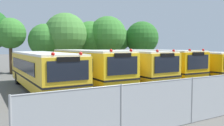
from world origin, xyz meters
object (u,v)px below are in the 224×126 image
object	(u,v)px
school_bus_1	(88,66)
school_bus_0	(43,69)
school_bus_2	(123,65)
school_bus_4	(179,63)
school_bus_3	(154,63)
tree_4	(90,38)
tree_2	(46,40)
tree_7	(143,38)
tree_1	(11,33)
tree_3	(66,34)
tree_6	(119,39)
tree_5	(107,35)

from	to	relation	value
school_bus_1	school_bus_0	bearing A→B (deg)	6.30
school_bus_2	school_bus_4	xyz separation A→B (m)	(6.53, 0.22, -0.07)
school_bus_3	tree_4	size ratio (longest dim) A/B	1.65
school_bus_2	tree_2	size ratio (longest dim) A/B	1.89
school_bus_1	school_bus_2	xyz separation A→B (m)	(3.05, -0.24, -0.02)
school_bus_1	school_bus_4	bearing A→B (deg)	-179.36
school_bus_2	tree_2	xyz separation A→B (m)	(-3.76, 9.98, 2.21)
school_bus_0	tree_7	bearing A→B (deg)	-148.48
tree_4	tree_1	bearing A→B (deg)	176.54
tree_4	tree_7	xyz separation A→B (m)	(7.54, -0.69, 0.12)
tree_3	tree_7	bearing A→B (deg)	1.03
tree_4	tree_7	distance (m)	7.57
tree_4	tree_6	bearing A→B (deg)	13.54
tree_1	tree_5	world-z (taller)	tree_5
tree_2	tree_6	world-z (taller)	tree_6
school_bus_3	tree_5	bearing A→B (deg)	-89.91
school_bus_4	tree_4	xyz separation A→B (m)	(-4.69, 10.26, 2.62)
school_bus_3	school_bus_2	bearing A→B (deg)	5.61
school_bus_3	tree_1	world-z (taller)	tree_1
school_bus_4	tree_6	xyz separation A→B (m)	(0.17, 11.43, 2.65)
school_bus_1	tree_5	bearing A→B (deg)	-125.60
tree_7	tree_1	bearing A→B (deg)	175.74
tree_6	tree_2	bearing A→B (deg)	-170.94
school_bus_2	tree_6	world-z (taller)	tree_6
tree_4	tree_5	size ratio (longest dim) A/B	0.91
tree_6	tree_5	bearing A→B (deg)	-142.44
tree_1	tree_6	size ratio (longest dim) A/B	1.06
school_bus_4	tree_6	world-z (taller)	tree_6
school_bus_1	school_bus_3	world-z (taller)	school_bus_1
school_bus_3	tree_6	world-z (taller)	tree_6
school_bus_2	school_bus_4	bearing A→B (deg)	-178.42
school_bus_2	school_bus_1	bearing A→B (deg)	-4.85
tree_7	school_bus_1	bearing A→B (deg)	-142.48
tree_3	tree_5	bearing A→B (deg)	-3.92
tree_4	tree_6	distance (m)	5.00
school_bus_1	tree_7	distance (m)	15.90
tree_6	tree_7	distance (m)	3.26
school_bus_1	school_bus_3	size ratio (longest dim) A/B	1.03
tree_1	tree_2	size ratio (longest dim) A/B	1.10
school_bus_1	school_bus_2	size ratio (longest dim) A/B	1.00
school_bus_3	tree_7	size ratio (longest dim) A/B	1.57
school_bus_1	tree_3	distance (m)	9.89
tree_6	tree_7	size ratio (longest dim) A/B	0.88
school_bus_0	school_bus_1	distance (m)	3.44
tree_5	tree_7	bearing A→B (deg)	5.40
school_bus_2	tree_1	world-z (taller)	tree_1
school_bus_2	tree_6	size ratio (longest dim) A/B	1.83
school_bus_0	tree_7	xyz separation A→B (m)	(15.86, 9.88, 2.71)
tree_1	tree_3	size ratio (longest dim) A/B	0.89
school_bus_0	school_bus_1	bearing A→B (deg)	-174.88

